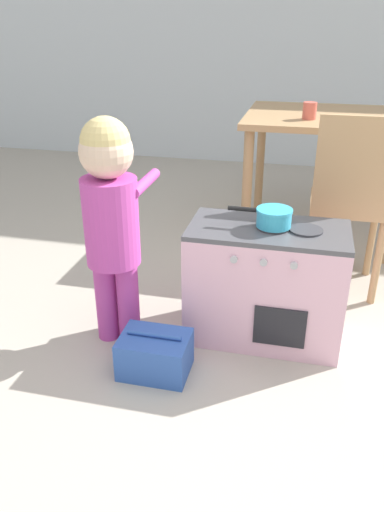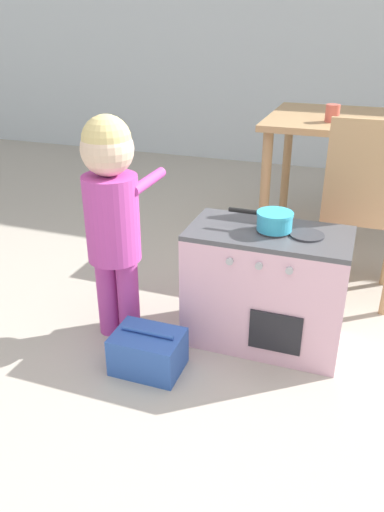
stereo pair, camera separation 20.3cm
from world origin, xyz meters
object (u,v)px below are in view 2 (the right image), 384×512
object	(u,v)px
dining_table	(348,137)
cup_on_table	(332,113)
play_kitchen	(266,287)
dining_chair_near	(364,207)
child_figure	(112,204)
toy_basket	(148,351)
toy_pot	(274,220)

from	to	relation	value
dining_table	cup_on_table	world-z (taller)	cup_on_table
play_kitchen	cup_on_table	bearing A→B (deg)	84.26
cup_on_table	dining_chair_near	bearing A→B (deg)	-67.98
child_figure	dining_chair_near	world-z (taller)	child_figure
dining_table	play_kitchen	bearing A→B (deg)	-99.03
toy_basket	dining_chair_near	world-z (taller)	dining_chair_near
toy_basket	play_kitchen	bearing A→B (deg)	42.61
dining_chair_near	toy_pot	bearing A→B (deg)	-124.17
play_kitchen	cup_on_table	world-z (taller)	cup_on_table
toy_pot	dining_chair_near	size ratio (longest dim) A/B	0.29
dining_chair_near	cup_on_table	world-z (taller)	dining_chair_near
cup_on_table	play_kitchen	bearing A→B (deg)	-95.74
dining_chair_near	cup_on_table	xyz separation A→B (m)	(-0.23, 0.57, 0.31)
toy_pot	cup_on_table	distance (m)	1.08
toy_basket	dining_chair_near	distance (m)	1.17
child_figure	dining_table	bearing A→B (deg)	60.34
toy_pot	dining_table	bearing A→B (deg)	81.54
toy_basket	cup_on_table	xyz separation A→B (m)	(0.49, 1.40, 0.71)
play_kitchen	toy_basket	distance (m)	0.54
toy_pot	play_kitchen	bearing A→B (deg)	-177.81
toy_basket	dining_table	bearing A→B (deg)	69.99
dining_chair_near	dining_table	bearing A→B (deg)	100.62
toy_pot	toy_basket	bearing A→B (deg)	-138.29
dining_table	dining_chair_near	size ratio (longest dim) A/B	1.02
play_kitchen	toy_basket	xyz separation A→B (m)	(-0.38, -0.35, -0.17)
toy_basket	dining_table	xyz separation A→B (m)	(0.58, 1.58, 0.55)
toy_pot	dining_table	size ratio (longest dim) A/B	0.28
play_kitchen	toy_pot	distance (m)	0.30
toy_basket	dining_chair_near	bearing A→B (deg)	49.10
toy_pot	dining_chair_near	world-z (taller)	dining_chair_near
dining_table	cup_on_table	bearing A→B (deg)	-116.41
play_kitchen	dining_chair_near	size ratio (longest dim) A/B	0.72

